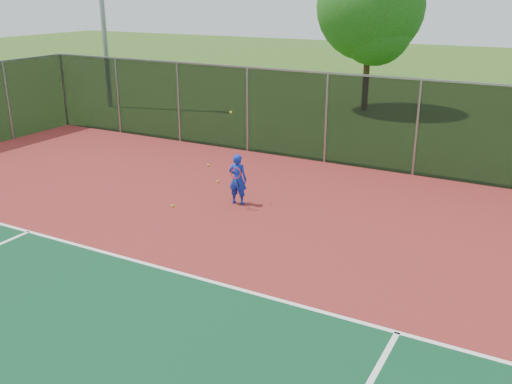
{
  "coord_description": "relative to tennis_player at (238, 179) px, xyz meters",
  "views": [
    {
      "loc": [
        3.88,
        -5.48,
        5.51
      ],
      "look_at": [
        -1.84,
        5.0,
        1.3
      ],
      "focal_mm": 40.0,
      "sensor_mm": 36.0,
      "label": 1
    }
  ],
  "objects": [
    {
      "name": "practice_ball_1",
      "position": [
        -1.41,
        -1.08,
        -0.67
      ],
      "size": [
        0.07,
        0.07,
        0.07
      ],
      "primitive_type": "sphere",
      "color": "#BED118",
      "rests_on": "court_apron"
    },
    {
      "name": "tennis_player",
      "position": [
        0.0,
        0.0,
        0.0
      ],
      "size": [
        0.59,
        0.61,
        2.52
      ],
      "color": "#132DB3",
      "rests_on": "court_apron"
    },
    {
      "name": "court_apron",
      "position": [
        3.55,
        -5.12,
        -0.72
      ],
      "size": [
        30.0,
        20.0,
        0.02
      ],
      "primitive_type": "cube",
      "color": "maroon",
      "rests_on": "ground"
    },
    {
      "name": "practice_ball_2",
      "position": [
        -1.46,
        1.27,
        -0.67
      ],
      "size": [
        0.07,
        0.07,
        0.07
      ],
      "primitive_type": "sphere",
      "color": "#BED118",
      "rests_on": "court_apron"
    },
    {
      "name": "practice_ball_4",
      "position": [
        -2.65,
        2.59,
        -0.67
      ],
      "size": [
        0.07,
        0.07,
        0.07
      ],
      "primitive_type": "sphere",
      "color": "#BED118",
      "rests_on": "court_apron"
    },
    {
      "name": "tree_back_left",
      "position": [
        -1.08,
        14.21,
        3.89
      ],
      "size": [
        5.01,
        5.01,
        7.36
      ],
      "color": "#392214",
      "rests_on": "ground"
    },
    {
      "name": "fence_back",
      "position": [
        3.55,
        4.88,
        0.84
      ],
      "size": [
        30.0,
        0.06,
        3.03
      ],
      "color": "black",
      "rests_on": "court_apron"
    }
  ]
}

